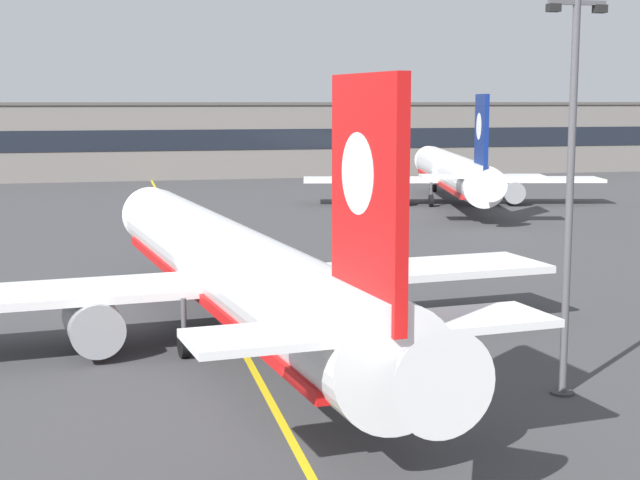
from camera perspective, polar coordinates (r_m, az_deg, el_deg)
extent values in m
plane|color=#3D3D3F|center=(30.32, -0.10, -12.68)|extent=(400.00, 400.00, 0.00)
cube|color=yellow|center=(58.91, -6.90, -2.35)|extent=(3.83, 179.97, 0.01)
cylinder|color=white|center=(43.15, -5.36, -1.54)|extent=(7.84, 36.20, 3.80)
cone|color=white|center=(61.83, -9.91, 1.37)|extent=(3.88, 2.99, 3.61)
cone|color=white|center=(25.22, 6.00, -7.77)|extent=(3.15, 3.10, 2.85)
cube|color=red|center=(43.34, -5.34, -2.90)|extent=(7.44, 33.33, 0.44)
cube|color=black|center=(59.89, -9.61, 1.79)|extent=(2.96, 1.41, 0.60)
cube|color=white|center=(43.87, -5.55, -2.51)|extent=(32.34, 8.39, 0.36)
cylinder|color=gray|center=(42.07, -13.41, -4.87)|extent=(2.69, 3.84, 2.30)
cylinder|color=black|center=(43.86, -13.69, -4.34)|extent=(1.96, 0.40, 1.95)
cylinder|color=gray|center=(45.11, 2.46, -3.75)|extent=(2.69, 3.84, 2.30)
cylinder|color=black|center=(46.79, 1.59, -3.31)|extent=(1.96, 0.40, 1.95)
cube|color=red|center=(27.66, 2.86, 2.46)|extent=(0.94, 4.81, 7.20)
cylinder|color=white|center=(27.87, 2.63, 4.00)|extent=(0.71, 2.43, 2.40)
cube|color=white|center=(27.74, 3.29, -5.27)|extent=(11.25, 4.03, 0.24)
cylinder|color=#4C4C51|center=(57.44, -9.01, -1.18)|extent=(0.24, 0.24, 1.60)
cylinder|color=black|center=(57.62, -8.99, -2.19)|extent=(0.50, 0.94, 0.90)
cylinder|color=#4C4C51|center=(41.00, -8.14, -4.57)|extent=(0.24, 0.24, 1.60)
cylinder|color=black|center=(41.26, -8.11, -6.09)|extent=(0.54, 1.34, 1.30)
cylinder|color=#4C4C51|center=(42.33, -1.23, -4.07)|extent=(0.24, 0.24, 1.60)
cylinder|color=black|center=(42.59, -1.22, -5.55)|extent=(0.54, 1.34, 1.30)
cylinder|color=white|center=(101.04, 7.97, 4.04)|extent=(11.37, 35.27, 3.73)
cone|color=white|center=(119.74, 6.59, 4.73)|extent=(4.01, 3.26, 3.54)
cone|color=white|center=(82.31, 10.00, 3.31)|extent=(3.33, 3.29, 2.80)
cube|color=red|center=(101.12, 7.96, 3.46)|extent=(10.68, 32.50, 0.43)
cube|color=black|center=(117.85, 6.71, 4.99)|extent=(2.96, 1.67, 0.59)
cube|color=white|center=(101.68, 7.91, 3.60)|extent=(31.66, 11.47, 0.35)
cylinder|color=gray|center=(100.06, 4.54, 2.89)|extent=(2.98, 3.94, 2.26)
cylinder|color=black|center=(101.86, 4.44, 2.98)|extent=(1.91, 0.59, 1.92)
cylinder|color=gray|center=(101.93, 11.37, 2.85)|extent=(2.98, 3.94, 2.26)
cylinder|color=black|center=(103.70, 11.16, 2.95)|extent=(1.91, 0.59, 1.92)
cube|color=navy|center=(85.53, 9.63, 6.23)|extent=(1.41, 4.68, 7.06)
cylinder|color=white|center=(85.80, 9.60, 6.71)|extent=(0.94, 2.39, 2.35)
cube|color=white|center=(85.16, 9.64, 3.78)|extent=(11.13, 5.04, 0.24)
cylinder|color=#4C4C51|center=(115.22, 6.87, 3.59)|extent=(0.24, 0.24, 1.57)
cylinder|color=black|center=(115.31, 6.86, 3.09)|extent=(0.58, 0.95, 0.88)
cylinder|color=#4C4C51|center=(98.88, 6.67, 2.99)|extent=(0.24, 0.24, 1.57)
cylinder|color=black|center=(98.99, 6.65, 2.35)|extent=(0.66, 1.33, 1.28)
cylinder|color=#4C4C51|center=(99.68, 9.58, 2.97)|extent=(0.24, 0.24, 1.57)
cylinder|color=black|center=(99.78, 9.56, 2.34)|extent=(0.66, 1.33, 1.28)
cylinder|color=#515156|center=(35.80, 14.68, 2.21)|extent=(0.28, 0.28, 14.44)
cylinder|color=#333338|center=(37.22, 14.27, -8.83)|extent=(0.90, 0.90, 0.10)
cube|color=#515156|center=(35.78, 15.11, 13.54)|extent=(2.20, 0.16, 0.16)
cube|color=black|center=(35.34, 13.78, 13.33)|extent=(0.44, 0.36, 0.28)
cube|color=black|center=(36.19, 16.38, 13.11)|extent=(0.44, 0.36, 0.28)
cone|color=orange|center=(58.85, -5.96, -2.08)|extent=(0.36, 0.36, 0.55)
cylinder|color=white|center=(58.84, -5.96, -2.05)|extent=(0.23, 0.23, 0.07)
cube|color=orange|center=(58.89, -5.95, -2.33)|extent=(0.44, 0.44, 0.03)
cube|color=slate|center=(138.87, -6.22, 5.92)|extent=(139.82, 12.00, 10.21)
cube|color=black|center=(132.86, -5.89, 5.99)|extent=(134.23, 0.12, 2.80)
cube|color=#4E4A47|center=(138.75, -6.26, 8.10)|extent=(140.22, 12.40, 0.40)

